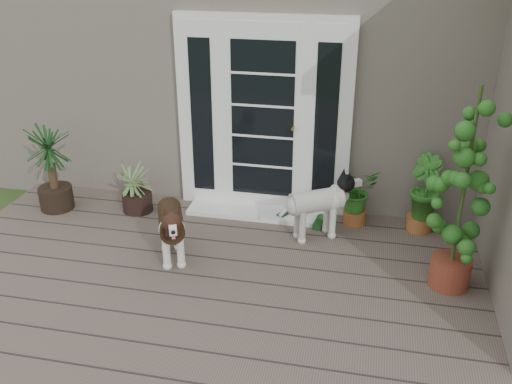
# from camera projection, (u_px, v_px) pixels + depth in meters

# --- Properties ---
(deck) EXTENTS (6.20, 4.60, 0.12)m
(deck) POSITION_uv_depth(u_px,v_px,m) (233.00, 333.00, 4.60)
(deck) COLOR #6B5B4C
(deck) RESTS_ON ground
(house_main) EXTENTS (7.40, 4.00, 3.10)m
(house_main) POSITION_uv_depth(u_px,v_px,m) (307.00, 48.00, 7.74)
(house_main) COLOR #665E54
(house_main) RESTS_ON ground
(door_unit) EXTENTS (1.90, 0.14, 2.15)m
(door_unit) POSITION_uv_depth(u_px,v_px,m) (263.00, 117.00, 6.11)
(door_unit) COLOR white
(door_unit) RESTS_ON deck
(door_step) EXTENTS (1.60, 0.40, 0.05)m
(door_step) POSITION_uv_depth(u_px,v_px,m) (259.00, 212.00, 6.38)
(door_step) COLOR white
(door_step) RESTS_ON deck
(brindle_dog) EXTENTS (0.58, 0.81, 0.62)m
(brindle_dog) POSITION_uv_depth(u_px,v_px,m) (172.00, 231.00, 5.40)
(brindle_dog) COLOR #332112
(brindle_dog) RESTS_ON deck
(white_dog) EXTENTS (0.79, 0.65, 0.61)m
(white_dog) POSITION_uv_depth(u_px,v_px,m) (316.00, 211.00, 5.78)
(white_dog) COLOR white
(white_dog) RESTS_ON deck
(spider_plant) EXTENTS (0.69, 0.69, 0.59)m
(spider_plant) POSITION_uv_depth(u_px,v_px,m) (136.00, 187.00, 6.34)
(spider_plant) COLOR #899C60
(spider_plant) RESTS_ON deck
(yucca) EXTENTS (0.84, 0.84, 1.03)m
(yucca) POSITION_uv_depth(u_px,v_px,m) (51.00, 166.00, 6.30)
(yucca) COLOR black
(yucca) RESTS_ON deck
(herb_a) EXTENTS (0.61, 0.61, 0.56)m
(herb_a) POSITION_uv_depth(u_px,v_px,m) (356.00, 200.00, 6.07)
(herb_a) COLOR #204D16
(herb_a) RESTS_ON deck
(herb_b) EXTENTS (0.54, 0.54, 0.61)m
(herb_b) POSITION_uv_depth(u_px,v_px,m) (422.00, 204.00, 5.93)
(herb_b) COLOR #205919
(herb_b) RESTS_ON deck
(herb_c) EXTENTS (0.47, 0.47, 0.60)m
(herb_c) POSITION_uv_depth(u_px,v_px,m) (500.00, 211.00, 5.79)
(herb_c) COLOR #234D16
(herb_c) RESTS_ON deck
(sapling) EXTENTS (0.74, 0.74, 1.90)m
(sapling) POSITION_uv_depth(u_px,v_px,m) (464.00, 189.00, 4.72)
(sapling) COLOR #154C1B
(sapling) RESTS_ON deck
(clog_left) EXTENTS (0.16, 0.29, 0.08)m
(clog_left) POSITION_uv_depth(u_px,v_px,m) (319.00, 222.00, 6.12)
(clog_left) COLOR #173A17
(clog_left) RESTS_ON deck
(clog_right) EXTENTS (0.23, 0.30, 0.08)m
(clog_right) POSITION_uv_depth(u_px,v_px,m) (286.00, 214.00, 6.30)
(clog_right) COLOR black
(clog_right) RESTS_ON deck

